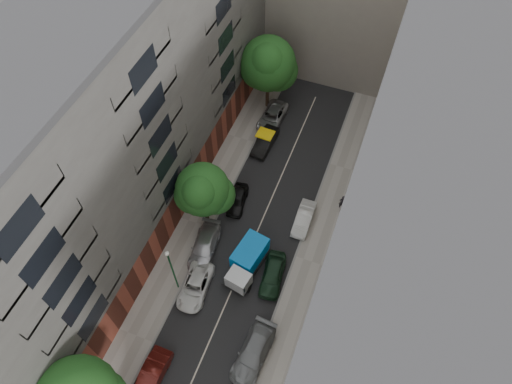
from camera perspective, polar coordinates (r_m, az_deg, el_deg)
The scene contains 20 objects.
ground at distance 40.77m, azimuth -0.45°, elevation -6.33°, with size 120.00×120.00×0.00m, color #4C4C49.
road_surface at distance 40.76m, azimuth -0.45°, elevation -6.32°, with size 8.00×44.00×0.02m, color black.
sidewalk_left at distance 42.03m, azimuth -7.48°, elevation -3.89°, with size 3.00×44.00×0.15m, color gray.
sidewalk_right at distance 40.09m, azimuth 6.99°, elevation -8.68°, with size 3.00×44.00×0.15m, color gray.
building_left at distance 36.43m, azimuth -17.05°, elevation 7.00°, with size 8.00×44.00×20.00m, color #454340.
building_right at distance 31.76m, azimuth 18.33°, elevation -3.52°, with size 8.00×44.00×20.00m, color tan.
tarp_truck at distance 38.52m, azimuth -1.16°, elevation -8.67°, with size 2.76×5.22×2.28m.
car_left_1 at distance 36.77m, azimuth -13.00°, elevation -21.59°, with size 1.51×4.33×1.43m, color #4D130F.
car_left_2 at distance 38.58m, azimuth -7.59°, elevation -11.60°, with size 2.11×4.58×1.27m, color silver.
car_left_3 at distance 40.02m, azimuth -6.45°, elevation -6.78°, with size 2.01×4.95×1.44m, color #B8B7BD.
car_left_4 at distance 42.44m, azimuth -2.33°, elevation -0.96°, with size 1.50×3.72×1.27m, color black.
car_left_5 at distance 46.72m, azimuth 1.15°, elevation 6.34°, with size 1.50×4.29×1.41m, color black.
car_left_6 at distance 49.17m, azimuth 2.07°, elevation 9.41°, with size 2.24×4.86×1.35m, color #B5B6BA.
car_right_1 at distance 36.35m, azimuth -0.32°, elevation -19.47°, with size 2.08×5.11×1.48m, color slate.
car_right_2 at distance 38.59m, azimuth 2.10°, elevation -10.27°, with size 1.74×4.32×1.47m, color black.
car_right_3 at distance 41.48m, azimuth 6.00°, elevation -3.33°, with size 1.39×3.98×1.31m, color silver.
tree_mid at distance 37.88m, azimuth -6.61°, elevation 0.03°, with size 4.93×4.59×7.33m.
tree_far at distance 47.33m, azimuth 1.59°, elevation 15.50°, with size 5.81×5.61×8.55m.
lamp_post at distance 35.90m, azimuth -10.53°, elevation -9.15°, with size 0.36×0.36×6.13m.
pedestrian at distance 42.59m, azimuth 10.74°, elevation -1.21°, with size 0.61×0.40×1.68m, color black.
Camera 1 is at (7.24, -18.19, 35.76)m, focal length 32.00 mm.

